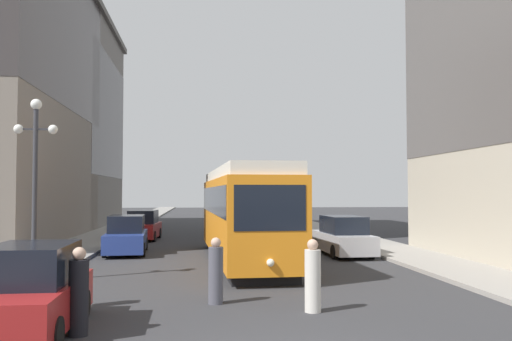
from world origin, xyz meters
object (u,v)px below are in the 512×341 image
object	(u,v)px
pedestrian_crossing_near	(216,273)
lamp_post_left_near	(35,160)
streetcar	(243,212)
parked_car_left_near	(126,236)
parked_car_left_far	(30,292)
parked_car_right_far	(343,237)
pedestrian_crossing_far	(313,278)
transit_bus	(274,207)
pedestrian_on_sidewalk	(79,294)
parked_car_left_mid	(143,226)

from	to	relation	value
pedestrian_crossing_near	lamp_post_left_near	xyz separation A→B (m)	(-5.80, 4.11, 3.16)
streetcar	pedestrian_crossing_near	world-z (taller)	streetcar
streetcar	pedestrian_crossing_near	size ratio (longest dim) A/B	8.02
parked_car_left_near	pedestrian_crossing_near	distance (m)	12.85
streetcar	parked_car_left_far	bearing A→B (deg)	-117.45
parked_car_right_far	lamp_post_left_near	xyz separation A→B (m)	(-12.03, -6.43, 3.12)
parked_car_left_near	pedestrian_crossing_far	bearing A→B (deg)	-68.49
transit_bus	parked_car_right_far	world-z (taller)	transit_bus
transit_bus	pedestrian_crossing_far	size ratio (longest dim) A/B	6.62
pedestrian_crossing_far	pedestrian_on_sidewalk	world-z (taller)	pedestrian_on_sidewalk
streetcar	pedestrian_on_sidewalk	bearing A→B (deg)	-112.60
parked_car_left_near	parked_car_left_far	distance (m)	14.86
parked_car_right_far	lamp_post_left_near	distance (m)	13.99
pedestrian_on_sidewalk	lamp_post_left_near	world-z (taller)	lamp_post_left_near
lamp_post_left_near	parked_car_right_far	bearing A→B (deg)	28.13
streetcar	parked_car_left_far	size ratio (longest dim) A/B	3.14
streetcar	transit_bus	size ratio (longest dim) A/B	1.18
streetcar	pedestrian_crossing_far	xyz separation A→B (m)	(0.92, -10.00, -1.28)
pedestrian_crossing_near	streetcar	bearing A→B (deg)	80.17
parked_car_left_mid	pedestrian_on_sidewalk	xyz separation A→B (m)	(1.03, -22.70, -0.01)
parked_car_left_near	pedestrian_crossing_near	world-z (taller)	parked_car_left_near
streetcar	parked_car_right_far	size ratio (longest dim) A/B	2.75
pedestrian_crossing_near	pedestrian_crossing_far	size ratio (longest dim) A/B	0.98
transit_bus	parked_car_left_far	world-z (taller)	transit_bus
parked_car_left_near	lamp_post_left_near	bearing A→B (deg)	-106.42
parked_car_left_mid	streetcar	bearing A→B (deg)	-61.67
pedestrian_crossing_near	pedestrian_on_sidewalk	world-z (taller)	pedestrian_on_sidewalk
parked_car_left_mid	parked_car_left_far	bearing A→B (deg)	-87.30
parked_car_left_mid	parked_car_right_far	distance (m)	13.74
parked_car_left_near	pedestrian_on_sidewalk	world-z (taller)	parked_car_left_near
streetcar	transit_bus	world-z (taller)	streetcar
pedestrian_crossing_near	parked_car_right_far	bearing A→B (deg)	58.67
streetcar	transit_bus	xyz separation A→B (m)	(3.11, 13.00, -0.15)
parked_car_left_mid	pedestrian_on_sidewalk	world-z (taller)	parked_car_left_mid
transit_bus	parked_car_left_near	world-z (taller)	transit_bus
streetcar	pedestrian_on_sidewalk	size ratio (longest dim) A/B	7.73
parked_car_left_near	parked_car_left_far	xyz separation A→B (m)	(0.00, -14.86, -0.00)
parked_car_right_far	streetcar	bearing A→B (deg)	18.11
lamp_post_left_near	parked_car_left_mid	bearing A→B (deg)	83.10
transit_bus	parked_car_right_far	distance (m)	11.41
streetcar	pedestrian_crossing_far	bearing A→B (deg)	-87.21
parked_car_left_mid	pedestrian_crossing_near	xyz separation A→B (m)	(3.90, -19.82, -0.04)
pedestrian_crossing_near	pedestrian_on_sidewalk	size ratio (longest dim) A/B	0.96
parked_car_left_near	lamp_post_left_near	distance (m)	8.92
parked_car_right_far	parked_car_left_far	bearing A→B (deg)	50.37
parked_car_left_mid	pedestrian_crossing_far	size ratio (longest dim) A/B	2.49
parked_car_left_far	pedestrian_crossing_far	size ratio (longest dim) A/B	2.50
parked_car_left_mid	parked_car_right_far	bearing A→B (deg)	-39.79
parked_car_left_near	parked_car_left_far	size ratio (longest dim) A/B	1.12
pedestrian_crossing_near	transit_bus	bearing A→B (deg)	77.54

